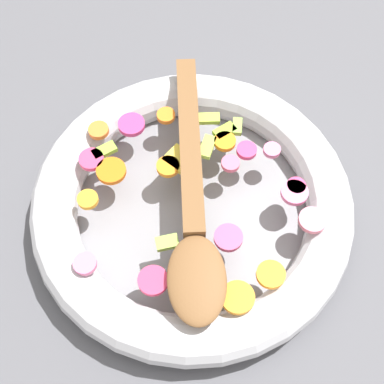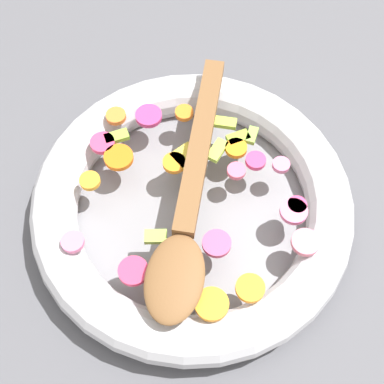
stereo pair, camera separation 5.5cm
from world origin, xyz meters
TOP-DOWN VIEW (x-y plane):
  - ground_plane at (0.00, 0.00)m, footprint 4.00×4.00m
  - skillet at (0.00, 0.00)m, footprint 0.35×0.35m
  - chopped_vegetables at (-0.00, -0.00)m, footprint 0.26×0.26m
  - wooden_spoon at (-0.02, 0.01)m, footprint 0.31×0.13m

SIDE VIEW (x-z plane):
  - ground_plane at x=0.00m, z-range 0.00..0.00m
  - skillet at x=0.00m, z-range 0.00..0.05m
  - chopped_vegetables at x=0.00m, z-range 0.05..0.06m
  - wooden_spoon at x=-0.02m, z-range 0.06..0.07m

